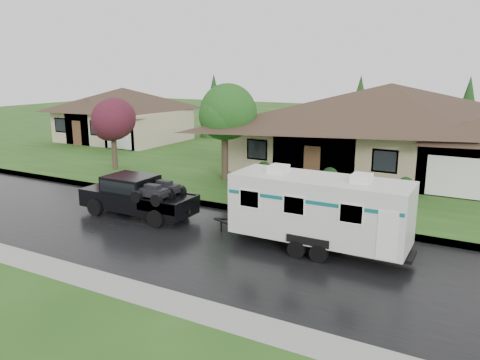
{
  "coord_description": "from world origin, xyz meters",
  "views": [
    {
      "loc": [
        7.96,
        -16.55,
        6.65
      ],
      "look_at": [
        -2.2,
        2.0,
        1.59
      ],
      "focal_mm": 35.0,
      "sensor_mm": 36.0,
      "label": 1
    }
  ],
  "objects": [
    {
      "name": "ground",
      "position": [
        0.0,
        0.0,
        0.0
      ],
      "size": [
        140.0,
        140.0,
        0.0
      ],
      "primitive_type": "plane",
      "color": "#254C17",
      "rests_on": "ground"
    },
    {
      "name": "road",
      "position": [
        0.0,
        -2.0,
        0.01
      ],
      "size": [
        140.0,
        8.0,
        0.01
      ],
      "primitive_type": "cube",
      "color": "black",
      "rests_on": "ground"
    },
    {
      "name": "pickup_truck",
      "position": [
        -6.21,
        -0.67,
        1.0
      ],
      "size": [
        5.57,
        2.12,
        1.86
      ],
      "color": "black",
      "rests_on": "ground"
    },
    {
      "name": "travel_trailer",
      "position": [
        2.59,
        -0.67,
        1.64
      ],
      "size": [
        6.87,
        2.41,
        3.08
      ],
      "color": "silver",
      "rests_on": "ground"
    },
    {
      "name": "tree_left_green",
      "position": [
        -5.9,
        6.88,
        4.06
      ],
      "size": [
        3.41,
        3.41,
        5.64
      ],
      "color": "#382B1E",
      "rests_on": "lawn"
    },
    {
      "name": "shrub_row",
      "position": [
        2.0,
        9.3,
        0.65
      ],
      "size": [
        13.6,
        1.0,
        1.0
      ],
      "color": "#143814",
      "rests_on": "lawn"
    },
    {
      "name": "tree_red",
      "position": [
        -13.78,
        5.98,
        3.27
      ],
      "size": [
        2.72,
        2.72,
        4.5
      ],
      "color": "#382B1E",
      "rests_on": "lawn"
    },
    {
      "name": "house_main",
      "position": [
        2.29,
        13.84,
        3.59
      ],
      "size": [
        19.44,
        10.8,
        6.9
      ],
      "color": "#9E886B",
      "rests_on": "lawn"
    },
    {
      "name": "lawn",
      "position": [
        0.0,
        15.0,
        0.07
      ],
      "size": [
        140.0,
        26.0,
        0.15
      ],
      "primitive_type": "cube",
      "color": "#254C17",
      "rests_on": "ground"
    },
    {
      "name": "house_far",
      "position": [
        -21.78,
        15.85,
        2.97
      ],
      "size": [
        10.8,
        8.64,
        5.8
      ],
      "color": "#BEAB8D",
      "rests_on": "lawn"
    },
    {
      "name": "curb",
      "position": [
        0.0,
        2.25,
        0.07
      ],
      "size": [
        140.0,
        0.5,
        0.15
      ],
      "primitive_type": "cube",
      "color": "gray",
      "rests_on": "ground"
    }
  ]
}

